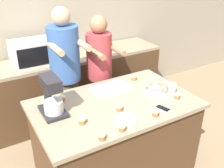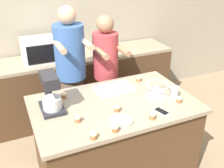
{
  "view_description": "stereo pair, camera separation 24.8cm",
  "coord_description": "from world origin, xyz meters",
  "px_view_note": "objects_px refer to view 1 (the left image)",
  "views": [
    {
      "loc": [
        -1.12,
        -1.87,
        2.17
      ],
      "look_at": [
        0.0,
        0.05,
        1.06
      ],
      "focal_mm": 42.0,
      "sensor_mm": 36.0,
      "label": 1
    },
    {
      "loc": [
        -0.9,
        -1.98,
        2.17
      ],
      "look_at": [
        0.0,
        0.05,
        1.06
      ],
      "focal_mm": 42.0,
      "sensor_mm": 36.0,
      "label": 2
    }
  ],
  "objects_px": {
    "stand_mixer": "(52,98)",
    "cupcake_3": "(134,77)",
    "cupcake_1": "(62,98)",
    "cupcake_4": "(102,136)",
    "cupcake_6": "(120,108)",
    "person_left": "(66,80)",
    "baking_tray": "(112,88)",
    "small_plate": "(126,120)",
    "microwave_oven": "(34,52)",
    "cupcake_2": "(177,96)",
    "mixing_bowl": "(155,87)",
    "person_right": "(100,77)",
    "cell_phone": "(163,109)",
    "cupcake_7": "(122,128)",
    "drinking_glass": "(172,89)",
    "cupcake_5": "(156,113)"
  },
  "relations": [
    {
      "from": "stand_mixer",
      "to": "cupcake_3",
      "type": "bearing_deg",
      "value": 11.32
    },
    {
      "from": "stand_mixer",
      "to": "cupcake_1",
      "type": "height_order",
      "value": "stand_mixer"
    },
    {
      "from": "cupcake_4",
      "to": "cupcake_6",
      "type": "bearing_deg",
      "value": 40.5
    },
    {
      "from": "person_left",
      "to": "stand_mixer",
      "type": "xyz_separation_m",
      "value": [
        -0.35,
        -0.57,
        0.14
      ]
    },
    {
      "from": "baking_tray",
      "to": "small_plate",
      "type": "xyz_separation_m",
      "value": [
        -0.18,
        -0.56,
        -0.01
      ]
    },
    {
      "from": "microwave_oven",
      "to": "cupcake_6",
      "type": "xyz_separation_m",
      "value": [
        0.36,
        -1.46,
        -0.15
      ]
    },
    {
      "from": "person_left",
      "to": "cupcake_2",
      "type": "bearing_deg",
      "value": -49.41
    },
    {
      "from": "mixing_bowl",
      "to": "small_plate",
      "type": "relative_size",
      "value": 1.18
    },
    {
      "from": "person_right",
      "to": "cell_phone",
      "type": "height_order",
      "value": "person_right"
    },
    {
      "from": "stand_mixer",
      "to": "baking_tray",
      "type": "height_order",
      "value": "stand_mixer"
    },
    {
      "from": "stand_mixer",
      "to": "cupcake_3",
      "type": "xyz_separation_m",
      "value": [
        1.02,
        0.2,
        -0.13
      ]
    },
    {
      "from": "mixing_bowl",
      "to": "cupcake_2",
      "type": "xyz_separation_m",
      "value": [
        0.13,
        -0.2,
        -0.04
      ]
    },
    {
      "from": "cupcake_7",
      "to": "microwave_oven",
      "type": "bearing_deg",
      "value": 97.31
    },
    {
      "from": "small_plate",
      "to": "cupcake_2",
      "type": "distance_m",
      "value": 0.65
    },
    {
      "from": "person_left",
      "to": "stand_mixer",
      "type": "distance_m",
      "value": 0.68
    },
    {
      "from": "cupcake_7",
      "to": "cupcake_1",
      "type": "bearing_deg",
      "value": 108.92
    },
    {
      "from": "baking_tray",
      "to": "microwave_oven",
      "type": "xyz_separation_m",
      "value": [
        -0.51,
        1.07,
        0.17
      ]
    },
    {
      "from": "small_plate",
      "to": "cupcake_7",
      "type": "relative_size",
      "value": 3.29
    },
    {
      "from": "cupcake_2",
      "to": "cupcake_6",
      "type": "relative_size",
      "value": 1.0
    },
    {
      "from": "drinking_glass",
      "to": "small_plate",
      "type": "height_order",
      "value": "drinking_glass"
    },
    {
      "from": "cupcake_1",
      "to": "cupcake_4",
      "type": "bearing_deg",
      "value": -86.07
    },
    {
      "from": "cupcake_3",
      "to": "cupcake_6",
      "type": "xyz_separation_m",
      "value": [
        -0.49,
        -0.47,
        0.0
      ]
    },
    {
      "from": "cupcake_1",
      "to": "cupcake_2",
      "type": "xyz_separation_m",
      "value": [
        1.0,
        -0.53,
        0.0
      ]
    },
    {
      "from": "baking_tray",
      "to": "cupcake_7",
      "type": "height_order",
      "value": "cupcake_7"
    },
    {
      "from": "person_left",
      "to": "cupcake_2",
      "type": "xyz_separation_m",
      "value": [
        0.8,
        -0.93,
        0.02
      ]
    },
    {
      "from": "baking_tray",
      "to": "cupcake_6",
      "type": "bearing_deg",
      "value": -110.27
    },
    {
      "from": "baking_tray",
      "to": "drinking_glass",
      "type": "distance_m",
      "value": 0.63
    },
    {
      "from": "cupcake_2",
      "to": "cupcake_5",
      "type": "bearing_deg",
      "value": -160.12
    },
    {
      "from": "person_right",
      "to": "cupcake_1",
      "type": "relative_size",
      "value": 25.95
    },
    {
      "from": "person_left",
      "to": "person_right",
      "type": "height_order",
      "value": "person_left"
    },
    {
      "from": "cupcake_5",
      "to": "cupcake_7",
      "type": "bearing_deg",
      "value": -174.74
    },
    {
      "from": "person_left",
      "to": "person_right",
      "type": "bearing_deg",
      "value": -0.15
    },
    {
      "from": "cupcake_6",
      "to": "stand_mixer",
      "type": "bearing_deg",
      "value": 153.71
    },
    {
      "from": "cupcake_4",
      "to": "cupcake_7",
      "type": "relative_size",
      "value": 1.0
    },
    {
      "from": "cupcake_4",
      "to": "cupcake_1",
      "type": "bearing_deg",
      "value": 93.93
    },
    {
      "from": "cupcake_5",
      "to": "cell_phone",
      "type": "bearing_deg",
      "value": 23.04
    },
    {
      "from": "drinking_glass",
      "to": "cupcake_3",
      "type": "height_order",
      "value": "drinking_glass"
    },
    {
      "from": "person_right",
      "to": "cupcake_4",
      "type": "bearing_deg",
      "value": -117.05
    },
    {
      "from": "drinking_glass",
      "to": "cupcake_1",
      "type": "distance_m",
      "value": 1.1
    },
    {
      "from": "drinking_glass",
      "to": "small_plate",
      "type": "relative_size",
      "value": 0.62
    },
    {
      "from": "stand_mixer",
      "to": "microwave_oven",
      "type": "bearing_deg",
      "value": 81.83
    },
    {
      "from": "drinking_glass",
      "to": "person_left",
      "type": "bearing_deg",
      "value": 133.99
    },
    {
      "from": "cell_phone",
      "to": "cupcake_6",
      "type": "relative_size",
      "value": 2.61
    },
    {
      "from": "mixing_bowl",
      "to": "cupcake_7",
      "type": "distance_m",
      "value": 0.73
    },
    {
      "from": "small_plate",
      "to": "cupcake_4",
      "type": "xyz_separation_m",
      "value": [
        -0.3,
        -0.12,
        0.02
      ]
    },
    {
      "from": "cell_phone",
      "to": "cupcake_3",
      "type": "distance_m",
      "value": 0.66
    },
    {
      "from": "person_left",
      "to": "cupcake_7",
      "type": "xyz_separation_m",
      "value": [
        0.04,
        -1.11,
        0.02
      ]
    },
    {
      "from": "cell_phone",
      "to": "cupcake_5",
      "type": "distance_m",
      "value": 0.15
    },
    {
      "from": "mixing_bowl",
      "to": "cupcake_3",
      "type": "bearing_deg",
      "value": 89.71
    },
    {
      "from": "stand_mixer",
      "to": "cell_phone",
      "type": "bearing_deg",
      "value": -26.45
    }
  ]
}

